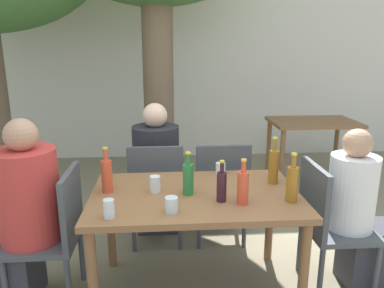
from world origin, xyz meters
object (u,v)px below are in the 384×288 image
at_px(dining_table_back, 313,129).
at_px(drinking_glass_3, 221,169).
at_px(drinking_glass_2, 171,205).
at_px(soda_bottle_5, 243,187).
at_px(dining_table_front, 195,205).
at_px(soda_bottle_4, 107,175).
at_px(amber_bottle_3, 274,166).
at_px(wine_bottle_0, 222,186).
at_px(patio_chair_0, 56,229).
at_px(patio_chair_2, 156,189).
at_px(patio_chair_3, 221,187).
at_px(person_seated_1, 362,220).
at_px(person_seated_2, 157,175).
at_px(green_bottle_1, 188,178).
at_px(amber_bottle_2, 292,183).
at_px(drinking_glass_0, 155,184).
at_px(patio_chair_1, 328,220).
at_px(person_seated_0, 19,223).
at_px(drinking_glass_1, 109,209).

relative_size(dining_table_back, drinking_glass_3, 12.17).
bearing_deg(drinking_glass_2, soda_bottle_5, 11.73).
relative_size(dining_table_front, soda_bottle_4, 4.46).
height_order(amber_bottle_3, drinking_glass_3, amber_bottle_3).
height_order(wine_bottle_0, amber_bottle_3, amber_bottle_3).
distance_m(soda_bottle_4, drinking_glass_2, 0.54).
relative_size(patio_chair_0, soda_bottle_4, 2.98).
bearing_deg(drinking_glass_3, patio_chair_2, 147.64).
bearing_deg(dining_table_back, drinking_glass_2, -126.06).
xyz_separation_m(patio_chair_3, wine_bottle_0, (-0.12, -0.80, 0.32)).
bearing_deg(person_seated_1, dining_table_front, 90.00).
relative_size(person_seated_2, green_bottle_1, 4.26).
height_order(amber_bottle_2, drinking_glass_0, amber_bottle_2).
distance_m(patio_chair_0, amber_bottle_2, 1.53).
bearing_deg(green_bottle_1, patio_chair_3, 64.71).
height_order(patio_chair_1, wine_bottle_0, wine_bottle_0).
relative_size(wine_bottle_0, drinking_glass_3, 2.98).
xyz_separation_m(person_seated_1, soda_bottle_5, (-0.88, -0.19, 0.34)).
bearing_deg(person_seated_1, drinking_glass_3, 69.41).
distance_m(green_bottle_1, soda_bottle_5, 0.36).
relative_size(green_bottle_1, soda_bottle_5, 1.00).
distance_m(person_seated_0, amber_bottle_2, 1.74).
bearing_deg(soda_bottle_5, patio_chair_0, 171.07).
height_order(patio_chair_3, green_bottle_1, green_bottle_1).
distance_m(wine_bottle_0, soda_bottle_5, 0.13).
height_order(patio_chair_1, patio_chair_2, same).
bearing_deg(dining_table_back, patio_chair_1, -109.01).
xyz_separation_m(person_seated_2, drinking_glass_3, (0.49, -0.54, 0.23)).
height_order(patio_chair_2, soda_bottle_5, soda_bottle_5).
xyz_separation_m(person_seated_2, drinking_glass_1, (-0.24, -1.21, 0.24)).
distance_m(patio_chair_1, amber_bottle_3, 0.52).
xyz_separation_m(patio_chair_0, patio_chair_3, (1.18, 0.66, 0.00)).
height_order(soda_bottle_4, drinking_glass_3, soda_bottle_4).
bearing_deg(dining_table_front, patio_chair_3, 67.71).
bearing_deg(amber_bottle_3, soda_bottle_5, -130.89).
xyz_separation_m(person_seated_1, amber_bottle_3, (-0.60, 0.14, 0.36)).
relative_size(green_bottle_1, soda_bottle_4, 0.93).
height_order(dining_table_back, soda_bottle_5, soda_bottle_5).
xyz_separation_m(patio_chair_3, soda_bottle_5, (0.00, -0.84, 0.33)).
relative_size(person_seated_0, green_bottle_1, 4.40).
distance_m(patio_chair_0, drinking_glass_2, 0.84).
height_order(dining_table_front, patio_chair_0, patio_chair_0).
bearing_deg(patio_chair_0, drinking_glass_0, 93.80).
distance_m(patio_chair_3, person_seated_2, 0.59).
bearing_deg(amber_bottle_2, dining_table_back, 65.47).
distance_m(dining_table_back, drinking_glass_3, 2.42).
xyz_separation_m(patio_chair_1, drinking_glass_0, (-1.17, 0.04, 0.28)).
bearing_deg(patio_chair_3, person_seated_0, 25.14).
height_order(person_seated_0, person_seated_1, person_seated_0).
height_order(dining_table_back, green_bottle_1, green_bottle_1).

